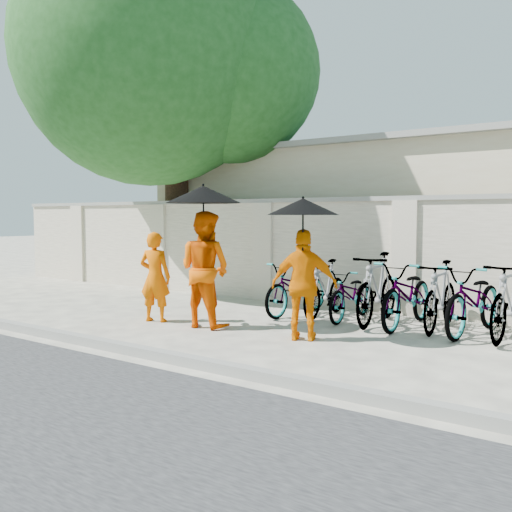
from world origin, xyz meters
The scene contains 18 objects.
ground centered at (0.00, 0.00, 0.00)m, with size 80.00×80.00×0.00m, color beige.
kerb centered at (0.00, -1.70, 0.06)m, with size 40.00×0.16×0.12m, color gray.
compound_wall centered at (1.00, 3.20, 1.00)m, with size 20.00×0.30×2.00m, color beige.
building_behind centered at (2.00, 7.00, 1.60)m, with size 14.00×6.00×3.20m, color beige.
shade_tree centered at (-3.66, 2.97, 5.10)m, with size 6.70×6.20×8.20m.
monk_left centered at (-1.08, 0.07, 0.74)m, with size 0.54×0.35×1.47m, color #E25D00.
monk_center centered at (-0.13, 0.20, 0.90)m, with size 0.88×0.68×1.81m, color #EA5400.
parasol_center centered at (-0.08, 0.12, 2.06)m, with size 1.16×1.16×1.17m.
monk_right centered at (1.63, 0.26, 0.78)m, with size 0.91×0.38×1.55m, color orange.
parasol_right centered at (1.65, 0.18, 1.86)m, with size 0.99×0.99×1.09m.
bike_0 centered at (0.48, 1.97, 0.46)m, with size 0.61×1.76×0.93m, color gray.
bike_1 centered at (0.97, 2.07, 0.49)m, with size 0.46×1.63×0.98m, color gray.
bike_2 centered at (1.47, 2.06, 0.43)m, with size 0.57×1.63×0.86m, color gray.
bike_3 centered at (1.97, 1.99, 0.57)m, with size 0.54×1.91×1.15m, color gray.
bike_4 centered at (2.46, 2.01, 0.52)m, with size 0.69×1.98×1.04m, color gray.
bike_5 centered at (2.96, 2.03, 0.53)m, with size 0.50×1.76×1.06m, color gray.
bike_6 centered at (3.46, 2.04, 0.52)m, with size 0.68×1.96×1.03m, color gray.
bike_7 centered at (3.95, 1.97, 0.56)m, with size 0.53×1.86×1.12m, color gray.
Camera 1 is at (5.65, -6.50, 1.73)m, focal length 40.00 mm.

